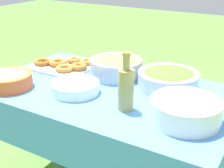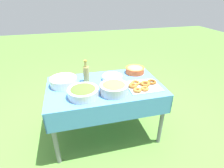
% 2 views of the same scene
% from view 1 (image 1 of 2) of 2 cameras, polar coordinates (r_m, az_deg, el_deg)
% --- Properties ---
extents(picnic_table, '(1.38, 0.83, 0.75)m').
position_cam_1_polar(picnic_table, '(1.77, -0.80, -3.96)').
color(picnic_table, '#4C8CD1').
rests_on(picnic_table, ground_plane).
extents(salad_bowl, '(0.34, 0.34, 0.11)m').
position_cam_1_polar(salad_bowl, '(1.75, 10.24, 1.06)').
color(salad_bowl, silver).
rests_on(salad_bowl, picnic_table).
extents(pasta_bowl, '(0.32, 0.32, 0.12)m').
position_cam_1_polar(pasta_bowl, '(1.41, 13.35, -4.28)').
color(pasta_bowl, white).
rests_on(pasta_bowl, picnic_table).
extents(donut_platter, '(0.41, 0.32, 0.05)m').
position_cam_1_polar(donut_platter, '(2.07, -8.69, 3.47)').
color(donut_platter, silver).
rests_on(donut_platter, picnic_table).
extents(plate_stack, '(0.26, 0.26, 0.06)m').
position_cam_1_polar(plate_stack, '(1.68, -6.74, -0.61)').
color(plate_stack, white).
rests_on(plate_stack, picnic_table).
extents(olive_oil_bottle, '(0.08, 0.08, 0.29)m').
position_cam_1_polar(olive_oil_bottle, '(1.46, 2.55, -0.68)').
color(olive_oil_bottle, '#998E4C').
rests_on(olive_oil_bottle, picnic_table).
extents(bread_bowl, '(0.26, 0.26, 0.10)m').
position_cam_1_polar(bread_bowl, '(1.83, -18.35, 0.89)').
color(bread_bowl, '#E05B28').
rests_on(bread_bowl, picnic_table).
extents(olive_bowl, '(0.31, 0.31, 0.13)m').
position_cam_1_polar(olive_bowl, '(1.89, 0.76, 3.37)').
color(olive_bowl, '#B2B7BC').
rests_on(olive_bowl, picnic_table).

